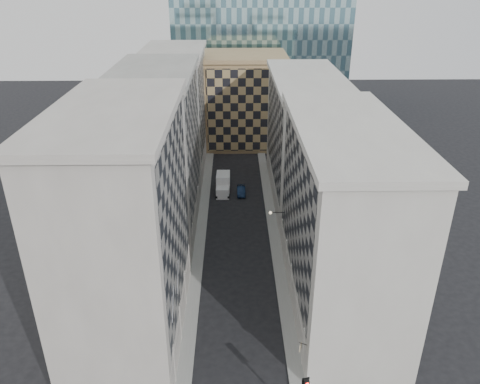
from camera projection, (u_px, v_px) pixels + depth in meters
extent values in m
cube|color=gray|center=(201.00, 231.00, 67.74)|extent=(1.50, 100.00, 0.15)
cube|color=gray|center=(273.00, 230.00, 67.89)|extent=(1.50, 100.00, 0.15)
cube|color=#A69E95|center=(126.00, 229.00, 45.58)|extent=(10.00, 22.00, 23.00)
cube|color=gray|center=(176.00, 215.00, 44.99)|extent=(0.25, 19.36, 18.00)
cube|color=#A69E95|center=(181.00, 309.00, 49.96)|extent=(0.45, 21.12, 3.20)
cube|color=#A69E95|center=(112.00, 111.00, 40.42)|extent=(10.80, 22.80, 0.70)
cylinder|color=#A69E95|center=(170.00, 364.00, 42.27)|extent=(0.90, 0.90, 4.40)
cylinder|color=#A69E95|center=(177.00, 322.00, 47.22)|extent=(0.90, 0.90, 4.40)
cylinder|color=#A69E95|center=(182.00, 288.00, 52.17)|extent=(0.90, 0.90, 4.40)
cylinder|color=#A69E95|center=(186.00, 261.00, 57.12)|extent=(0.90, 0.90, 4.40)
cube|color=gray|center=(159.00, 153.00, 65.60)|extent=(10.00, 22.00, 22.00)
cube|color=gray|center=(193.00, 143.00, 65.01)|extent=(0.25, 19.36, 17.00)
cube|color=gray|center=(196.00, 212.00, 69.76)|extent=(0.45, 21.12, 3.20)
cube|color=gray|center=(152.00, 71.00, 60.66)|extent=(10.80, 22.80, 0.70)
cylinder|color=gray|center=(190.00, 237.00, 62.07)|extent=(0.90, 0.90, 4.40)
cylinder|color=gray|center=(193.00, 217.00, 67.02)|extent=(0.90, 0.90, 4.40)
cylinder|color=gray|center=(196.00, 200.00, 71.97)|extent=(0.90, 0.90, 4.40)
cylinder|color=gray|center=(198.00, 185.00, 76.92)|extent=(0.90, 0.90, 4.40)
cube|color=#A69E95|center=(176.00, 112.00, 85.62)|extent=(10.00, 22.00, 21.00)
cube|color=gray|center=(202.00, 104.00, 85.04)|extent=(0.25, 19.36, 16.00)
cube|color=#A69E95|center=(204.00, 157.00, 89.56)|extent=(0.45, 21.12, 3.20)
cube|color=#A69E95|center=(172.00, 51.00, 80.89)|extent=(10.80, 22.80, 0.70)
cylinder|color=#A69E95|center=(200.00, 172.00, 81.87)|extent=(0.90, 0.90, 4.40)
cylinder|color=#A69E95|center=(202.00, 160.00, 86.82)|extent=(0.90, 0.90, 4.40)
cylinder|color=#A69E95|center=(203.00, 149.00, 91.77)|extent=(0.90, 0.90, 4.40)
cylinder|color=#A69E95|center=(205.00, 140.00, 96.72)|extent=(0.90, 0.90, 4.40)
cube|color=#BAB4AB|center=(341.00, 221.00, 50.15)|extent=(10.00, 26.00, 20.00)
cube|color=gray|center=(296.00, 209.00, 49.42)|extent=(0.25, 22.88, 15.00)
cube|color=#BAB4AB|center=(292.00, 285.00, 53.73)|extent=(0.45, 24.96, 3.20)
cube|color=#BAB4AB|center=(351.00, 128.00, 45.64)|extent=(10.80, 26.80, 0.70)
cylinder|color=#BAB4AB|center=(307.00, 347.00, 44.11)|extent=(0.90, 0.90, 4.40)
cylinder|color=#BAB4AB|center=(300.00, 311.00, 48.79)|extent=(0.90, 0.90, 4.40)
cylinder|color=#BAB4AB|center=(294.00, 281.00, 53.48)|extent=(0.90, 0.90, 4.40)
cylinder|color=#BAB4AB|center=(289.00, 255.00, 58.16)|extent=(0.90, 0.90, 4.40)
cylinder|color=#BAB4AB|center=(285.00, 234.00, 62.84)|extent=(0.90, 0.90, 4.40)
cube|color=#BAB4AB|center=(305.00, 141.00, 74.67)|extent=(10.00, 28.00, 19.00)
cube|color=gray|center=(275.00, 132.00, 73.95)|extent=(0.25, 24.64, 14.00)
cube|color=#BAB4AB|center=(274.00, 186.00, 78.04)|extent=(0.45, 26.88, 3.20)
cube|color=#BAB4AB|center=(309.00, 79.00, 70.38)|extent=(10.80, 28.80, 0.70)
cube|color=#9E7F53|center=(245.00, 102.00, 98.16)|extent=(16.00, 14.00, 18.00)
cube|color=tan|center=(246.00, 111.00, 91.77)|extent=(15.20, 0.25, 16.50)
cube|color=#9E7F53|center=(245.00, 56.00, 94.07)|extent=(16.80, 14.80, 0.80)
cube|color=#2F2A24|center=(235.00, 65.00, 108.56)|extent=(6.00, 6.00, 28.00)
cylinder|color=gray|center=(173.00, 304.00, 40.87)|extent=(0.10, 2.33, 2.33)
cylinder|color=gray|center=(178.00, 277.00, 44.47)|extent=(0.10, 2.33, 2.33)
cylinder|color=black|center=(277.00, 213.00, 59.82)|extent=(1.80, 0.08, 0.08)
sphere|color=#FFE5B2|center=(270.00, 213.00, 59.80)|extent=(0.36, 0.36, 0.36)
cube|color=black|center=(305.00, 384.00, 37.46)|extent=(0.62, 0.18, 1.42)
sphere|color=#FF0C07|center=(307.00, 384.00, 36.94)|extent=(0.23, 0.23, 0.23)
cube|color=white|center=(223.00, 192.00, 77.51)|extent=(2.20, 2.40, 1.77)
cube|color=white|center=(223.00, 182.00, 79.53)|extent=(2.32, 3.58, 3.04)
cylinder|color=black|center=(217.00, 196.00, 77.00)|extent=(0.31, 0.89, 0.88)
cylinder|color=black|center=(229.00, 196.00, 77.00)|extent=(0.31, 0.89, 0.88)
cylinder|color=black|center=(218.00, 185.00, 81.07)|extent=(0.31, 0.89, 0.88)
cylinder|color=black|center=(229.00, 185.00, 81.06)|extent=(0.31, 0.89, 0.88)
imported|color=#0F1F3A|center=(241.00, 191.00, 78.50)|extent=(1.41, 3.91, 1.28)
cylinder|color=black|center=(303.00, 344.00, 41.80)|extent=(0.72, 0.36, 0.06)
cube|color=#C9B794|center=(300.00, 347.00, 41.96)|extent=(0.32, 0.63, 0.66)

